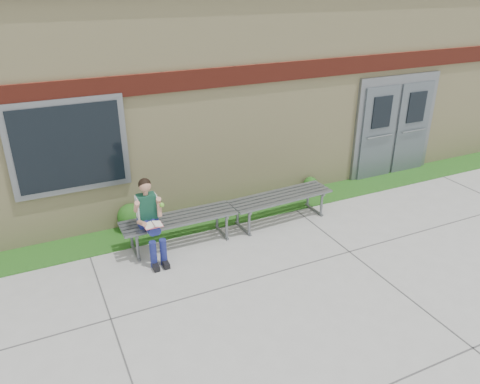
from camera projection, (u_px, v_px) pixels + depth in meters
ground at (316, 283)px, 7.12m from camera, size 80.00×80.00×0.00m
grass_strip at (243, 212)px, 9.24m from camera, size 16.00×0.80×0.02m
school_building at (181, 75)px, 11.14m from camera, size 16.20×6.22×4.20m
bench_left at (179, 223)px, 8.01m from camera, size 1.97×0.55×0.51m
bench_right at (281, 201)px, 8.78m from camera, size 2.03×0.66×0.52m
girl at (150, 217)px, 7.49m from camera, size 0.46×0.75×1.36m
shrub_mid at (131, 217)px, 8.51m from camera, size 0.48×0.48×0.48m
shrub_east at (311, 184)px, 10.06m from camera, size 0.31×0.31×0.31m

